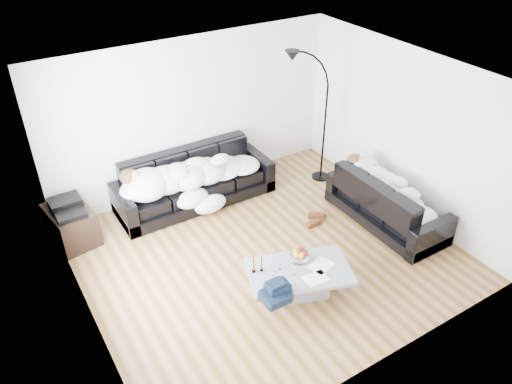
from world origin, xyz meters
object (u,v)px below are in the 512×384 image
floor_lamp (325,123)px  wine_glass_a (280,265)px  sleeper_right (390,188)px  av_cabinet (72,225)px  sleeper_back (195,170)px  fruit_bowl (299,254)px  sofa_back (194,180)px  sofa_right (388,200)px  candle_right (262,264)px  shoes (314,220)px  candle_left (254,264)px  wine_glass_c (294,270)px  wine_glass_b (273,276)px  coffee_table (299,281)px  stereo (67,206)px

floor_lamp → wine_glass_a: bearing=-147.3°
sleeper_right → wine_glass_a: bearing=100.1°
sleeper_right → av_cabinet: 4.79m
sleeper_back → fruit_bowl: bearing=-82.1°
sofa_back → sofa_right: (2.29, -2.08, -0.03)m
candle_right → shoes: bearing=29.6°
wine_glass_a → shoes: wine_glass_a is taller
candle_right → av_cabinet: (-1.80, 2.42, -0.22)m
sleeper_back → candle_left: (-0.31, -2.31, -0.13)m
av_cabinet → sleeper_back: bearing=-11.0°
wine_glass_c → candle_right: size_ratio=0.66×
wine_glass_b → floor_lamp: size_ratio=0.07×
sleeper_back → floor_lamp: bearing=-11.0°
fruit_bowl → sleeper_back: bearing=97.9°
sofa_back → sleeper_right: bearing=-42.3°
sleeper_right → coffee_table: size_ratio=1.28×
sofa_back → av_cabinet: sofa_back is taller
wine_glass_c → stereo: (-2.11, 2.70, 0.16)m
sleeper_back → av_cabinet: 2.04m
sleeper_back → wine_glass_a: size_ratio=14.40×
wine_glass_b → candle_right: 0.24m
coffee_table → candle_right: bearing=149.2°
sleeper_back → sleeper_right: (2.29, -2.03, -0.01)m
wine_glass_b → candle_right: size_ratio=0.67×
sofa_right → floor_lamp: size_ratio=0.92×
stereo → sofa_right: bearing=-27.4°
wine_glass_c → floor_lamp: size_ratio=0.07×
wine_glass_b → shoes: wine_glass_b is taller
sofa_back → stereo: sofa_back is taller
sleeper_back → shoes: (1.33, -1.46, -0.59)m
coffee_table → candle_left: bearing=151.5°
av_cabinet → sleeper_right: bearing=-34.9°
wine_glass_b → wine_glass_c: wine_glass_b is taller
fruit_bowl → floor_lamp: bearing=45.8°
sofa_back → fruit_bowl: (0.33, -2.46, 0.04)m
wine_glass_c → stereo: stereo is taller
fruit_bowl → candle_right: (-0.54, 0.07, 0.04)m
wine_glass_b → candle_right: (-0.02, 0.24, 0.04)m
sleeper_back → wine_glass_c: sleeper_back is taller
sofa_right → av_cabinet: (-4.29, 2.11, -0.12)m
wine_glass_b → wine_glass_c: 0.29m
sleeper_right → candle_right: bearing=97.0°
sofa_back → sofa_right: 3.09m
shoes → sleeper_right: bearing=-19.9°
wine_glass_b → av_cabinet: size_ratio=0.20×
sofa_right → sofa_back: bearing=47.7°
coffee_table → candle_right: candle_right is taller
sleeper_back → coffee_table: bearing=-85.4°
floor_lamp → fruit_bowl: bearing=-143.2°
fruit_bowl → floor_lamp: (1.92, 1.97, 0.61)m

